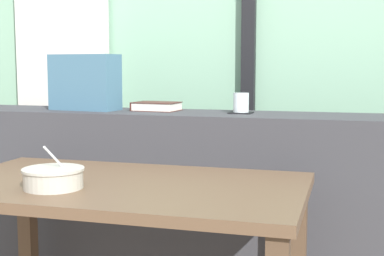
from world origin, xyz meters
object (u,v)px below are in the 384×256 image
Objects in this scene: breakfast_table at (122,211)px; coaster_square at (241,113)px; juice_glass at (241,103)px; soup_bowl at (53,178)px; closed_book at (156,106)px; throw_pillow at (85,82)px.

coaster_square reaches higher than breakfast_table.
juice_glass is 0.43× the size of soup_bowl.
throw_pillow is (-0.34, -0.05, 0.11)m from closed_book.
juice_glass reaches higher than coaster_square.
throw_pillow reaches higher than soup_bowl.
coaster_square is at bearing -4.44° from closed_book.
soup_bowl is (-0.05, -0.85, -0.17)m from closed_book.
closed_book is (-0.40, 0.03, 0.02)m from coaster_square.
soup_bowl is at bearing -119.17° from coaster_square.
closed_book is 1.09× the size of soup_bowl.
juice_glass is 0.27× the size of throw_pillow.
closed_book is at bearing 175.56° from juice_glass.
throw_pillow is (-0.46, 0.65, 0.42)m from breakfast_table.
closed_book is (-0.40, 0.03, -0.02)m from juice_glass.
closed_book reaches higher than breakfast_table.
juice_glass reaches higher than soup_bowl.
juice_glass is 0.96m from soup_bowl.
closed_book reaches higher than soup_bowl.
coaster_square is 0.04m from juice_glass.
juice_glass is (0.28, 0.67, 0.33)m from breakfast_table.
soup_bowl is at bearing -140.70° from breakfast_table.
throw_pillow is at bearing -178.44° from juice_glass.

